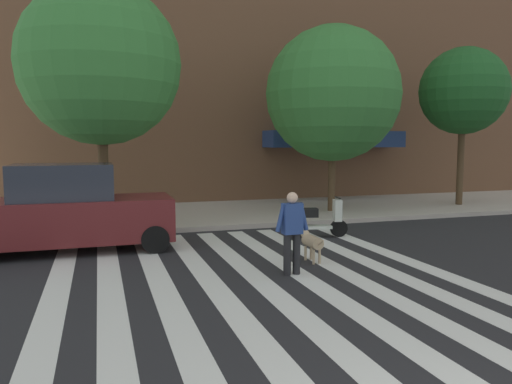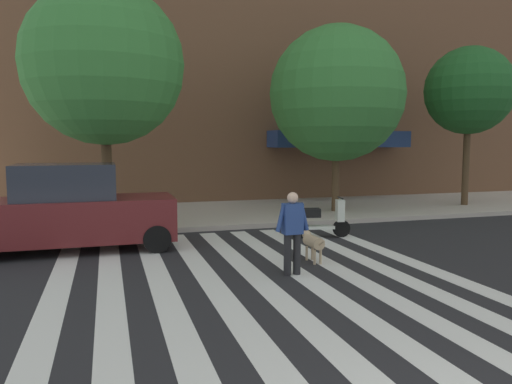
{
  "view_description": "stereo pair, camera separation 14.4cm",
  "coord_description": "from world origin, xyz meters",
  "views": [
    {
      "loc": [
        -3.08,
        -2.07,
        2.6
      ],
      "look_at": [
        -0.29,
        6.59,
        1.68
      ],
      "focal_mm": 34.39,
      "sensor_mm": 36.0,
      "label": 1
    },
    {
      "loc": [
        -2.94,
        -2.11,
        2.6
      ],
      "look_at": [
        -0.29,
        6.59,
        1.68
      ],
      "focal_mm": 34.39,
      "sensor_mm": 36.0,
      "label": 2
    }
  ],
  "objects": [
    {
      "name": "pedestrian_dog_walker",
      "position": [
        0.49,
        6.73,
        0.93
      ],
      "size": [
        0.71,
        0.25,
        1.64
      ],
      "color": "black",
      "rests_on": "ground_plane"
    },
    {
      "name": "crosswalk_stripes",
      "position": [
        -0.25,
        5.95,
        0.0
      ],
      "size": [
        7.65,
        11.3,
        0.01
      ],
      "color": "silver",
      "rests_on": "ground_plane"
    },
    {
      "name": "sidewalk_far",
      "position": [
        0.0,
        14.9,
        0.07
      ],
      "size": [
        80.0,
        6.0,
        0.15
      ],
      "primitive_type": "cube",
      "color": "#B4A99D",
      "rests_on": "ground_plane"
    },
    {
      "name": "street_tree_further",
      "position": [
        10.56,
        13.9,
        4.59
      ],
      "size": [
        3.38,
        3.38,
        6.14
      ],
      "color": "#4C3823",
      "rests_on": "sidewalk_far"
    },
    {
      "name": "dog_on_leash",
      "position": [
        1.31,
        7.6,
        0.44
      ],
      "size": [
        0.28,
        0.98,
        0.65
      ],
      "color": "tan",
      "rests_on": "ground_plane"
    },
    {
      "name": "ground_plane",
      "position": [
        0.0,
        5.95,
        0.0
      ],
      "size": [
        160.0,
        160.0,
        0.0
      ],
      "primitive_type": "plane",
      "color": "#232326"
    },
    {
      "name": "parked_scooter",
      "position": [
        2.64,
        10.07,
        0.48
      ],
      "size": [
        1.62,
        0.6,
        1.11
      ],
      "color": "black",
      "rests_on": "ground_plane"
    },
    {
      "name": "street_tree_middle",
      "position": [
        4.88,
        13.81,
        4.31
      ],
      "size": [
        4.76,
        4.76,
        6.54
      ],
      "color": "#4C3823",
      "rests_on": "sidewalk_far"
    },
    {
      "name": "street_tree_nearest",
      "position": [
        -2.95,
        12.72,
        4.79
      ],
      "size": [
        4.56,
        4.56,
        6.93
      ],
      "color": "#4C3823",
      "rests_on": "sidewalk_far"
    },
    {
      "name": "parked_car_behind_first",
      "position": [
        -3.76,
        10.32,
        0.98
      ],
      "size": [
        4.65,
        1.91,
        2.09
      ],
      "color": "maroon",
      "rests_on": "ground_plane"
    }
  ]
}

